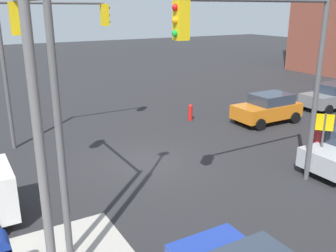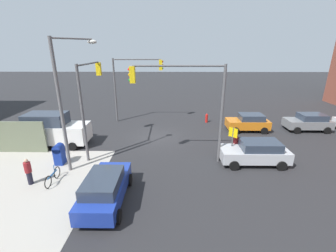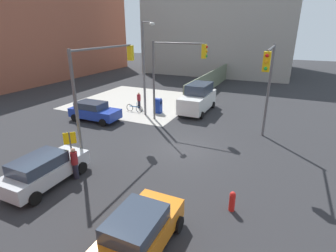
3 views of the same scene
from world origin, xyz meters
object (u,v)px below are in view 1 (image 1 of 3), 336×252
at_px(traffic_signal_ne_corner, 38,71).
at_px(hatchback_gray, 332,96).
at_px(fire_hydrant, 190,112).
at_px(pedestrian_waiting, 317,144).
at_px(street_lamp_corner, 44,86).
at_px(coupe_orange, 268,108).
at_px(traffic_signal_se_corner, 47,44).
at_px(traffic_signal_nw_corner, 271,59).

distance_m(traffic_signal_ne_corner, hatchback_gray, 19.62).
relative_size(fire_hydrant, pedestrian_waiting, 0.53).
relative_size(street_lamp_corner, hatchback_gray, 2.00).
distance_m(traffic_signal_ne_corner, coupe_orange, 14.24).
bearing_deg(pedestrian_waiting, traffic_signal_se_corner, -102.96).
distance_m(traffic_signal_se_corner, coupe_orange, 12.04).
height_order(traffic_signal_nw_corner, fire_hydrant, traffic_signal_nw_corner).
bearing_deg(pedestrian_waiting, traffic_signal_ne_corner, -63.87).
height_order(traffic_signal_se_corner, fire_hydrant, traffic_signal_se_corner).
bearing_deg(street_lamp_corner, traffic_signal_se_corner, -103.25).
bearing_deg(fire_hydrant, traffic_signal_ne_corner, 36.33).
bearing_deg(street_lamp_corner, pedestrian_waiting, -170.84).
xyz_separation_m(fire_hydrant, coupe_orange, (-3.50, 2.52, 0.36)).
distance_m(traffic_signal_ne_corner, pedestrian_waiting, 10.98).
xyz_separation_m(traffic_signal_nw_corner, street_lamp_corner, (7.14, 1.03, 0.04)).
bearing_deg(hatchback_gray, traffic_signal_nw_corner, 27.75).
height_order(fire_hydrant, pedestrian_waiting, pedestrian_waiting).
xyz_separation_m(traffic_signal_se_corner, street_lamp_corner, (2.36, 10.03, 0.10)).
xyz_separation_m(coupe_orange, pedestrian_waiting, (2.70, 5.48, 0.08)).
distance_m(traffic_signal_nw_corner, fire_hydrant, 10.05).
bearing_deg(pedestrian_waiting, fire_hydrant, -142.53).
xyz_separation_m(traffic_signal_se_corner, traffic_signal_ne_corner, (1.92, 7.29, -0.03)).
height_order(fire_hydrant, hatchback_gray, hatchback_gray).
bearing_deg(fire_hydrant, coupe_orange, 144.20).
distance_m(fire_hydrant, hatchback_gray, 9.51).
relative_size(traffic_signal_nw_corner, street_lamp_corner, 0.81).
bearing_deg(hatchback_gray, coupe_orange, 1.45).
xyz_separation_m(street_lamp_corner, coupe_orange, (-13.45, -7.21, -3.86)).
xyz_separation_m(traffic_signal_se_corner, fire_hydrant, (-7.58, 0.30, -4.12)).
height_order(street_lamp_corner, pedestrian_waiting, street_lamp_corner).
bearing_deg(fire_hydrant, traffic_signal_se_corner, -2.27).
bearing_deg(fire_hydrant, street_lamp_corner, 44.38).
bearing_deg(hatchback_gray, pedestrian_waiting, 33.77).
height_order(traffic_signal_ne_corner, pedestrian_waiting, traffic_signal_ne_corner).
height_order(traffic_signal_se_corner, traffic_signal_ne_corner, same).
relative_size(traffic_signal_nw_corner, traffic_signal_ne_corner, 1.00).
bearing_deg(pedestrian_waiting, street_lamp_corner, -49.08).
distance_m(traffic_signal_se_corner, hatchback_gray, 17.41).
height_order(traffic_signal_nw_corner, coupe_orange, traffic_signal_nw_corner).
bearing_deg(traffic_signal_se_corner, fire_hydrant, 177.73).
relative_size(traffic_signal_nw_corner, fire_hydrant, 6.91).
bearing_deg(traffic_signal_nw_corner, hatchback_gray, -152.25).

